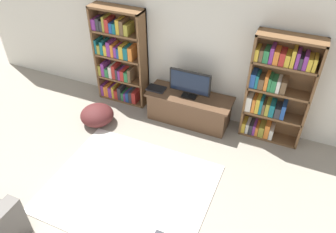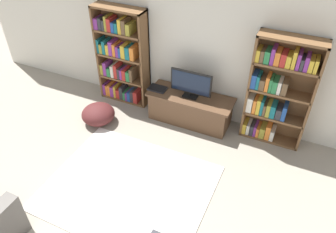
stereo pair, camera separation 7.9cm
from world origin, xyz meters
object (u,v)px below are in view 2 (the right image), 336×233
(bookshelf_right, at_px, (277,91))
(laptop, at_px, (158,88))
(tv_stand, at_px, (190,108))
(bookshelf_left, at_px, (122,58))
(television, at_px, (191,84))
(beanbag_ottoman, at_px, (98,114))

(bookshelf_right, distance_m, laptop, 1.94)
(tv_stand, bearing_deg, laptop, -176.27)
(bookshelf_left, xyz_separation_m, laptop, (0.80, -0.19, -0.32))
(bookshelf_left, bearing_deg, tv_stand, -6.08)
(bookshelf_right, distance_m, television, 1.32)
(bookshelf_left, height_order, laptop, bookshelf_left)
(television, bearing_deg, laptop, -177.98)
(tv_stand, xyz_separation_m, laptop, (-0.59, -0.04, 0.27))
(bookshelf_right, distance_m, beanbag_ottoman, 2.93)
(bookshelf_right, xyz_separation_m, laptop, (-1.90, -0.19, -0.35))
(tv_stand, distance_m, beanbag_ottoman, 1.58)
(tv_stand, relative_size, laptop, 4.62)
(bookshelf_left, relative_size, tv_stand, 1.22)
(television, height_order, laptop, television)
(beanbag_ottoman, bearing_deg, laptop, 38.35)
(television, relative_size, beanbag_ottoman, 1.22)
(bookshelf_left, distance_m, television, 1.40)
(television, xyz_separation_m, beanbag_ottoman, (-1.41, -0.67, -0.60))
(television, distance_m, beanbag_ottoman, 1.68)
(laptop, bearing_deg, bookshelf_left, 166.81)
(tv_stand, xyz_separation_m, television, (0.00, -0.02, 0.50))
(laptop, bearing_deg, tv_stand, 3.73)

